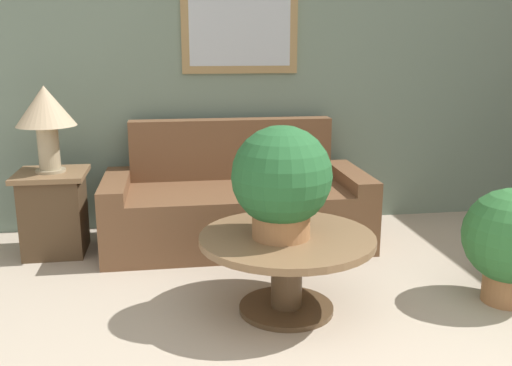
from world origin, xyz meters
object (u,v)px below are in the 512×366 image
object	(u,v)px
table_lamp	(45,112)
coffee_table	(287,256)
couch_main	(236,205)
potted_plant_floor	(511,240)
side_table	(54,212)
potted_plant_on_table	(282,180)

from	to	relation	value
table_lamp	coffee_table	bearing A→B (deg)	-38.57
couch_main	potted_plant_floor	bearing A→B (deg)	-41.50
side_table	couch_main	bearing A→B (deg)	1.25
side_table	potted_plant_floor	distance (m)	3.02
couch_main	potted_plant_on_table	bearing A→B (deg)	-85.13
table_lamp	potted_plant_floor	size ratio (longest dim) A/B	0.88
coffee_table	table_lamp	bearing A→B (deg)	141.43
potted_plant_floor	side_table	bearing A→B (deg)	155.70
couch_main	coffee_table	xyz separation A→B (m)	(0.14, -1.19, 0.04)
coffee_table	side_table	world-z (taller)	side_table
side_table	potted_plant_on_table	distance (m)	1.91
couch_main	coffee_table	world-z (taller)	couch_main
coffee_table	potted_plant_floor	world-z (taller)	potted_plant_floor
coffee_table	table_lamp	xyz separation A→B (m)	(-1.46, 1.16, 0.69)
coffee_table	table_lamp	distance (m)	1.99
couch_main	potted_plant_on_table	world-z (taller)	potted_plant_on_table
potted_plant_floor	potted_plant_on_table	bearing A→B (deg)	177.50
potted_plant_floor	couch_main	bearing A→B (deg)	138.50
table_lamp	potted_plant_on_table	xyz separation A→B (m)	(1.42, -1.18, -0.25)
table_lamp	potted_plant_floor	xyz separation A→B (m)	(2.75, -1.24, -0.64)
couch_main	side_table	xyz separation A→B (m)	(-1.31, -0.03, 0.02)
side_table	coffee_table	bearing A→B (deg)	-38.57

